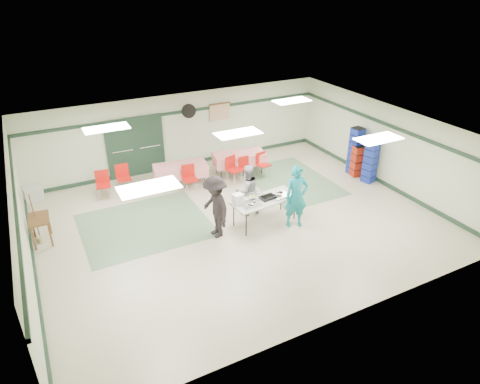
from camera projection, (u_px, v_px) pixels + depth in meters
name	position (u px, v px, depth m)	size (l,w,h in m)	color
floor	(238.00, 220.00, 12.48)	(11.00, 11.00, 0.00)	beige
ceiling	(238.00, 133.00, 11.23)	(11.00, 11.00, 0.00)	white
wall_back	(182.00, 131.00, 15.40)	(11.00, 11.00, 0.00)	beige
wall_front	(343.00, 268.00, 8.30)	(11.00, 11.00, 0.00)	beige
wall_left	(21.00, 227.00, 9.62)	(9.00, 9.00, 0.00)	beige
wall_right	(387.00, 146.00, 14.09)	(9.00, 9.00, 0.00)	beige
trim_back	(181.00, 112.00, 15.06)	(11.00, 0.06, 0.10)	#1C3324
baseboard_back	(184.00, 164.00, 15.97)	(11.00, 0.06, 0.12)	#1C3324
trim_left	(15.00, 200.00, 9.31)	(9.00, 0.06, 0.10)	#1C3324
baseboard_left	(35.00, 273.00, 10.23)	(9.00, 0.06, 0.12)	#1C3324
trim_right	(389.00, 125.00, 13.75)	(9.00, 0.06, 0.10)	#1C3324
baseboard_right	(380.00, 181.00, 14.67)	(9.00, 0.06, 0.12)	#1C3324
green_patch_a	(145.00, 225.00, 12.25)	(3.50, 3.00, 0.01)	slate
green_patch_b	(291.00, 181.00, 14.80)	(2.50, 3.50, 0.01)	slate
double_door_left	(122.00, 149.00, 14.60)	(0.90, 0.06, 2.10)	gray
double_door_right	(149.00, 145.00, 14.99)	(0.90, 0.06, 2.10)	gray
door_frame	(136.00, 147.00, 14.78)	(2.00, 0.03, 2.15)	#1C3324
wall_fan	(189.00, 111.00, 15.15)	(0.50, 0.50, 0.10)	black
scroll_banner	(220.00, 112.00, 15.73)	(0.80, 0.02, 0.60)	#DAB688
serving_table	(265.00, 200.00, 12.07)	(2.03, 0.99, 0.76)	#B6B6B0
sheet_tray_right	(280.00, 195.00, 12.22)	(0.56, 0.42, 0.02)	silver
sheet_tray_mid	(257.00, 197.00, 12.12)	(0.52, 0.40, 0.02)	silver
sheet_tray_left	(250.00, 205.00, 11.74)	(0.55, 0.42, 0.02)	silver
baking_pan	(268.00, 197.00, 12.05)	(0.44, 0.28, 0.08)	black
foam_box_stack	(238.00, 199.00, 11.74)	(0.26, 0.24, 0.30)	white
volunteer_teal	(296.00, 197.00, 11.83)	(0.67, 0.44, 1.83)	#147D8A
volunteer_grey	(247.00, 190.00, 12.49)	(0.76, 0.59, 1.56)	gray
volunteer_dark	(215.00, 207.00, 11.38)	(1.15, 0.66, 1.78)	black
dining_table_a	(239.00, 158.00, 15.14)	(1.92, 1.10, 0.77)	red
dining_table_b	(181.00, 170.00, 14.25)	(1.84, 1.04, 0.77)	red
chair_a	(245.00, 166.00, 14.69)	(0.41, 0.41, 0.83)	red
chair_b	(232.00, 167.00, 14.48)	(0.55, 0.55, 0.94)	red
chair_c	(262.00, 162.00, 14.97)	(0.45, 0.45, 0.86)	red
chair_d	(189.00, 176.00, 13.84)	(0.47, 0.47, 0.94)	red
chair_loose_a	(123.00, 175.00, 13.91)	(0.44, 0.44, 0.92)	red
chair_loose_b	(103.00, 182.00, 13.47)	(0.49, 0.49, 0.92)	red
crate_stack_blue_a	(355.00, 151.00, 14.99)	(0.37, 0.37, 1.70)	navy
crate_stack_red	(358.00, 160.00, 14.99)	(0.43, 0.43, 1.13)	#A32710
crate_stack_blue_b	(370.00, 162.00, 14.44)	(0.37, 0.37, 1.45)	navy
printer_table	(39.00, 222.00, 11.21)	(0.55, 0.82, 0.74)	brown
office_printer	(33.00, 193.00, 11.99)	(0.48, 0.42, 0.38)	#A7A7A2
broom	(35.00, 217.00, 11.23)	(0.03, 0.03, 1.42)	brown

